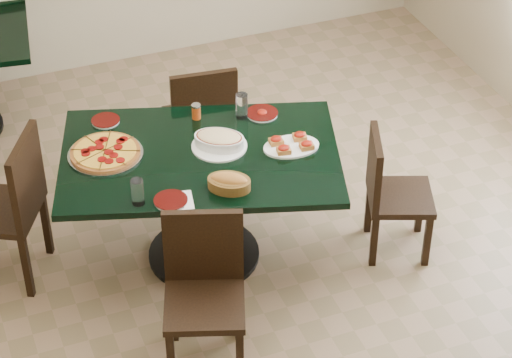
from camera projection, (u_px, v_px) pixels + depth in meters
name	position (u px, v px, depth m)	size (l,w,h in m)	color
floor	(245.00, 279.00, 5.85)	(5.50, 5.50, 0.00)	#82654B
main_table	(201.00, 180.00, 5.68)	(1.78, 1.41, 0.75)	black
chair_far	(202.00, 119.00, 6.31)	(0.46, 0.46, 0.89)	black
chair_near	(204.00, 284.00, 5.10)	(0.52, 0.52, 0.88)	black
chair_right	(389.00, 189.00, 5.82)	(0.48, 0.48, 0.80)	black
chair_left	(12.00, 201.00, 5.59)	(0.60, 0.60, 0.94)	black
pepperoni_pizza	(105.00, 152.00, 5.55)	(0.42, 0.42, 0.04)	#B8B7BF
lasagna_casserole	(219.00, 140.00, 5.60)	(0.34, 0.32, 0.09)	white
bread_basket	(229.00, 182.00, 5.29)	(0.28, 0.26, 0.10)	brown
bruschetta_platter	(291.00, 144.00, 5.60)	(0.34, 0.25, 0.05)	white
side_plate_near	(171.00, 200.00, 5.22)	(0.18, 0.18, 0.02)	white
side_plate_far_r	(262.00, 113.00, 5.89)	(0.19, 0.19, 0.03)	white
side_plate_far_l	(106.00, 121.00, 5.82)	(0.17, 0.17, 0.02)	white
napkin_setting	(178.00, 201.00, 5.23)	(0.19, 0.19, 0.01)	white
water_glass_a	(242.00, 106.00, 5.82)	(0.07, 0.07, 0.15)	white
water_glass_b	(138.00, 192.00, 5.17)	(0.07, 0.07, 0.15)	white
pepper_shaker	(196.00, 111.00, 5.83)	(0.05, 0.05, 0.09)	#C75515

